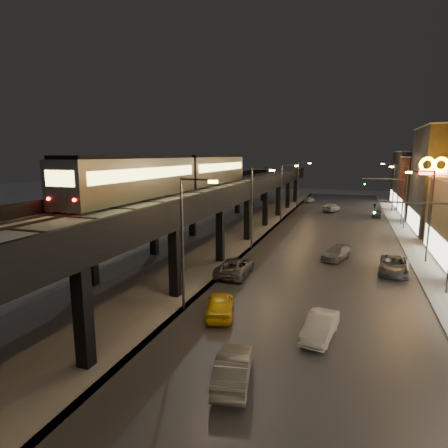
% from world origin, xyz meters
% --- Properties ---
extents(road_surface, '(17.00, 120.00, 0.06)m').
position_xyz_m(road_surface, '(7.50, 35.00, 0.03)').
color(road_surface, '#46474D').
rests_on(road_surface, ground).
extents(sidewalk_right, '(4.00, 120.00, 0.14)m').
position_xyz_m(sidewalk_right, '(17.50, 35.00, 0.07)').
color(sidewalk_right, '#9FA1A8').
rests_on(sidewalk_right, ground).
extents(under_viaduct_pavement, '(11.00, 120.00, 0.06)m').
position_xyz_m(under_viaduct_pavement, '(-6.00, 35.00, 0.03)').
color(under_viaduct_pavement, '#9FA1A8').
rests_on(under_viaduct_pavement, ground).
extents(elevated_viaduct, '(9.00, 100.00, 6.30)m').
position_xyz_m(elevated_viaduct, '(-6.00, 31.84, 5.62)').
color(elevated_viaduct, black).
rests_on(elevated_viaduct, ground).
extents(viaduct_trackbed, '(8.40, 100.00, 0.32)m').
position_xyz_m(viaduct_trackbed, '(-6.01, 31.97, 6.39)').
color(viaduct_trackbed, '#B2B7C1').
rests_on(viaduct_trackbed, elevated_viaduct).
extents(viaduct_parapet_streetside, '(0.30, 100.00, 1.10)m').
position_xyz_m(viaduct_parapet_streetside, '(-1.65, 32.00, 6.85)').
color(viaduct_parapet_streetside, black).
rests_on(viaduct_parapet_streetside, elevated_viaduct).
extents(viaduct_parapet_far, '(0.30, 100.00, 1.10)m').
position_xyz_m(viaduct_parapet_far, '(-10.35, 32.00, 6.85)').
color(viaduct_parapet_far, black).
rests_on(viaduct_parapet_far, elevated_viaduct).
extents(building_e, '(12.20, 12.20, 10.16)m').
position_xyz_m(building_e, '(23.99, 62.00, 5.08)').
color(building_e, maroon).
rests_on(building_e, ground).
extents(building_f, '(12.20, 16.20, 11.16)m').
position_xyz_m(building_f, '(23.99, 76.00, 5.58)').
color(building_f, '#2C2B2D').
rests_on(building_f, ground).
extents(streetlight_left_1, '(2.57, 0.28, 9.00)m').
position_xyz_m(streetlight_left_1, '(-0.43, 13.00, 5.24)').
color(streetlight_left_1, '#38383A').
rests_on(streetlight_left_1, ground).
extents(streetlight_left_2, '(2.57, 0.28, 9.00)m').
position_xyz_m(streetlight_left_2, '(-0.43, 31.00, 5.24)').
color(streetlight_left_2, '#38383A').
rests_on(streetlight_left_2, ground).
extents(streetlight_right_2, '(2.56, 0.28, 9.00)m').
position_xyz_m(streetlight_right_2, '(16.73, 31.00, 5.24)').
color(streetlight_right_2, '#38383A').
rests_on(streetlight_right_2, ground).
extents(streetlight_left_3, '(2.57, 0.28, 9.00)m').
position_xyz_m(streetlight_left_3, '(-0.43, 49.00, 5.24)').
color(streetlight_left_3, '#38383A').
rests_on(streetlight_left_3, ground).
extents(streetlight_right_3, '(2.56, 0.28, 9.00)m').
position_xyz_m(streetlight_right_3, '(16.73, 49.00, 5.24)').
color(streetlight_right_3, '#38383A').
rests_on(streetlight_right_3, ground).
extents(streetlight_left_4, '(2.57, 0.28, 9.00)m').
position_xyz_m(streetlight_left_4, '(-0.43, 67.00, 5.24)').
color(streetlight_left_4, '#38383A').
rests_on(streetlight_left_4, ground).
extents(streetlight_right_4, '(2.56, 0.28, 9.00)m').
position_xyz_m(streetlight_right_4, '(16.73, 67.00, 5.24)').
color(streetlight_right_4, '#38383A').
rests_on(streetlight_right_4, ground).
extents(traffic_light_rig_a, '(6.10, 0.34, 7.00)m').
position_xyz_m(traffic_light_rig_a, '(15.84, 22.00, 4.50)').
color(traffic_light_rig_a, '#38383A').
rests_on(traffic_light_rig_a, ground).
extents(traffic_light_rig_b, '(6.10, 0.34, 7.00)m').
position_xyz_m(traffic_light_rig_b, '(15.84, 52.00, 4.50)').
color(traffic_light_rig_b, '#38383A').
rests_on(traffic_light_rig_b, ground).
extents(subway_train, '(3.16, 38.00, 3.78)m').
position_xyz_m(subway_train, '(-8.50, 29.82, 8.50)').
color(subway_train, gray).
rests_on(subway_train, viaduct_trackbed).
extents(car_taxi, '(2.86, 4.63, 1.47)m').
position_xyz_m(car_taxi, '(2.02, 12.82, 0.74)').
color(car_taxi, yellow).
rests_on(car_taxi, ground).
extents(car_near_white, '(2.31, 4.55, 1.43)m').
position_xyz_m(car_near_white, '(5.06, 6.07, 0.72)').
color(car_near_white, gray).
rests_on(car_near_white, ground).
extents(car_mid_silver, '(2.71, 5.58, 1.53)m').
position_xyz_m(car_mid_silver, '(0.44, 21.09, 0.77)').
color(car_mid_silver, slate).
rests_on(car_mid_silver, ground).
extents(car_mid_dark, '(3.61, 5.62, 1.52)m').
position_xyz_m(car_mid_dark, '(6.33, 62.82, 0.76)').
color(car_mid_dark, '#9EA1A8').
rests_on(car_mid_dark, ground).
extents(car_far_white, '(2.46, 4.00, 1.27)m').
position_xyz_m(car_far_white, '(0.85, 75.58, 0.64)').
color(car_far_white, silver).
rests_on(car_far_white, ground).
extents(car_onc_silver, '(2.03, 4.30, 1.36)m').
position_xyz_m(car_onc_silver, '(8.49, 11.79, 0.68)').
color(car_onc_silver, silver).
rests_on(car_onc_silver, ground).
extents(car_onc_dark, '(3.08, 5.58, 1.48)m').
position_xyz_m(car_onc_dark, '(13.69, 26.18, 0.74)').
color(car_onc_dark, slate).
rests_on(car_onc_dark, ground).
extents(car_onc_white, '(3.16, 4.76, 1.28)m').
position_xyz_m(car_onc_white, '(8.63, 29.24, 0.64)').
color(car_onc_white, gray).
rests_on(car_onc_white, ground).
extents(car_onc_red, '(2.06, 4.00, 1.30)m').
position_xyz_m(car_onc_red, '(14.13, 58.89, 0.65)').
color(car_onc_red, '#555966').
rests_on(car_onc_red, ground).
extents(sign_mcdonalds, '(3.04, 0.73, 10.22)m').
position_xyz_m(sign_mcdonalds, '(18.00, 37.22, 8.34)').
color(sign_mcdonalds, '#38383A').
rests_on(sign_mcdonalds, ground).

